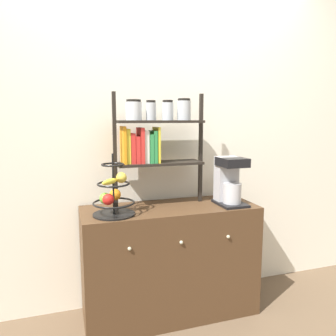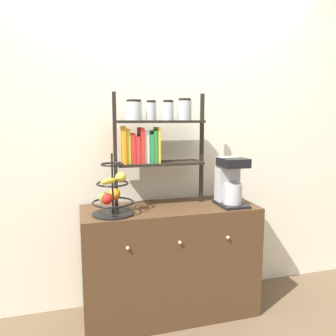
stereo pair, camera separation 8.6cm
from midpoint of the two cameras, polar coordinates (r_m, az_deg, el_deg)
name	(u,v)px [view 1 (the left image)]	position (r m, az deg, el deg)	size (l,w,h in m)	color
ground_plane	(180,330)	(2.45, 1.07, -26.45)	(12.00, 12.00, 0.00)	brown
wall_back	(159,133)	(2.49, -2.60, 6.10)	(7.00, 0.05, 2.60)	silver
sideboard	(170,261)	(2.44, -0.70, -15.83)	(1.22, 0.47, 0.80)	#4C331E
coffee_maker	(229,180)	(2.38, 9.58, -2.15)	(0.18, 0.25, 0.34)	black
fruit_stand	(113,195)	(2.12, -10.70, -4.68)	(0.27, 0.27, 0.40)	black
shelf_hutch	(151,136)	(2.28, -4.04, 5.57)	(0.65, 0.20, 0.79)	black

